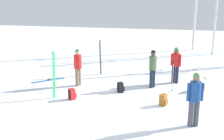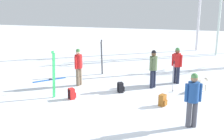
{
  "view_description": "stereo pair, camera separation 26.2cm",
  "coord_description": "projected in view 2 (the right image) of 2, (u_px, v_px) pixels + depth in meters",
  "views": [
    {
      "loc": [
        2.42,
        -8.7,
        3.76
      ],
      "look_at": [
        -0.52,
        1.88,
        1.0
      ],
      "focal_mm": 43.63,
      "sensor_mm": 36.0,
      "label": 1
    },
    {
      "loc": [
        2.67,
        -8.63,
        3.76
      ],
      "look_at": [
        -0.52,
        1.88,
        1.0
      ],
      "focal_mm": 43.63,
      "sensor_mm": 36.0,
      "label": 2
    }
  ],
  "objects": [
    {
      "name": "backpack_1",
      "position": [
        163.0,
        100.0,
        10.06
      ],
      "size": [
        0.34,
        0.32,
        0.44
      ],
      "color": "#99591E",
      "rests_on": "ground_plane"
    },
    {
      "name": "ski_pair_lying_1",
      "position": [
        50.0,
        80.0,
        13.45
      ],
      "size": [
        1.23,
        1.36,
        0.05
      ],
      "color": "blue",
      "rests_on": "ground_plane"
    },
    {
      "name": "person_0",
      "position": [
        193.0,
        97.0,
        8.2
      ],
      "size": [
        0.5,
        0.34,
        1.72
      ],
      "color": "#4C4C56",
      "rests_on": "ground_plane"
    },
    {
      "name": "person_1",
      "position": [
        153.0,
        66.0,
        12.03
      ],
      "size": [
        0.34,
        0.48,
        1.72
      ],
      "color": "#1E2338",
      "rests_on": "ground_plane"
    },
    {
      "name": "ski_pair_planted_1",
      "position": [
        102.0,
        57.0,
        14.29
      ],
      "size": [
        0.05,
        0.23,
        1.86
      ],
      "color": "black",
      "rests_on": "ground_plane"
    },
    {
      "name": "ground_plane",
      "position": [
        111.0,
        111.0,
        9.68
      ],
      "size": [
        60.0,
        60.0,
        0.0
      ],
      "primitive_type": "plane",
      "color": "white"
    },
    {
      "name": "person_2",
      "position": [
        79.0,
        65.0,
        12.37
      ],
      "size": [
        0.34,
        0.51,
        1.72
      ],
      "color": "#72604C",
      "rests_on": "ground_plane"
    },
    {
      "name": "birch_tree_1",
      "position": [
        220.0,
        7.0,
        18.91
      ],
      "size": [
        1.42,
        1.56,
        6.44
      ],
      "color": "silver",
      "rests_on": "ground_plane"
    },
    {
      "name": "ski_pair_planted_0",
      "position": [
        54.0,
        75.0,
        10.81
      ],
      "size": [
        0.09,
        0.22,
        1.9
      ],
      "color": "green",
      "rests_on": "ground_plane"
    },
    {
      "name": "dog",
      "position": [
        203.0,
        83.0,
        11.66
      ],
      "size": [
        0.52,
        0.79,
        0.57
      ],
      "color": "beige",
      "rests_on": "ground_plane"
    },
    {
      "name": "backpack_2",
      "position": [
        121.0,
        88.0,
        11.57
      ],
      "size": [
        0.34,
        0.33,
        0.44
      ],
      "color": "black",
      "rests_on": "ground_plane"
    },
    {
      "name": "person_3",
      "position": [
        177.0,
        63.0,
        12.7
      ],
      "size": [
        0.49,
        0.34,
        1.72
      ],
      "color": "#1E2338",
      "rests_on": "ground_plane"
    },
    {
      "name": "ski_poles_0",
      "position": [
        173.0,
        76.0,
        11.47
      ],
      "size": [
        0.07,
        0.22,
        1.36
      ],
      "color": "#B2B2BC",
      "rests_on": "ground_plane"
    },
    {
      "name": "backpack_0",
      "position": [
        72.0,
        94.0,
        10.78
      ],
      "size": [
        0.34,
        0.35,
        0.44
      ],
      "color": "red",
      "rests_on": "ground_plane"
    }
  ]
}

